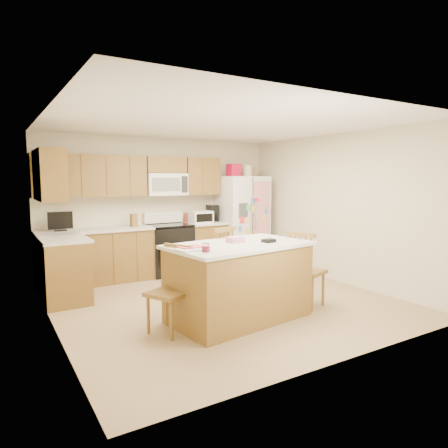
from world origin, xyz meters
TOP-DOWN VIEW (x-y plane):
  - ground at (0.00, 0.00)m, footprint 4.50×4.50m
  - room_shell at (0.00, 0.00)m, footprint 4.60×4.60m
  - cabinetry at (-0.98, 1.79)m, footprint 3.36×1.56m
  - stove at (0.00, 1.94)m, footprint 0.76×0.65m
  - refrigerator at (1.57, 1.87)m, footprint 0.90×0.79m
  - island at (-0.21, -0.75)m, footprint 1.87×1.23m
  - windsor_chair_left at (-1.12, -0.71)m, footprint 0.55×0.56m
  - windsor_chair_back at (-0.14, -0.05)m, footprint 0.59×0.57m
  - windsor_chair_right at (0.85, -0.79)m, footprint 0.55×0.57m

SIDE VIEW (x-z plane):
  - ground at x=0.00m, z-range 0.00..0.00m
  - windsor_chair_left at x=-1.12m, z-range -0.03..0.97m
  - stove at x=0.00m, z-range -0.09..1.04m
  - island at x=-0.21m, z-range -0.04..1.01m
  - windsor_chair_right at x=0.85m, z-range -0.03..1.01m
  - windsor_chair_back at x=-0.14m, z-range -0.03..1.06m
  - cabinetry at x=-0.98m, z-range -0.16..1.99m
  - refrigerator at x=1.57m, z-range -0.10..1.94m
  - room_shell at x=0.00m, z-range 0.18..2.70m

